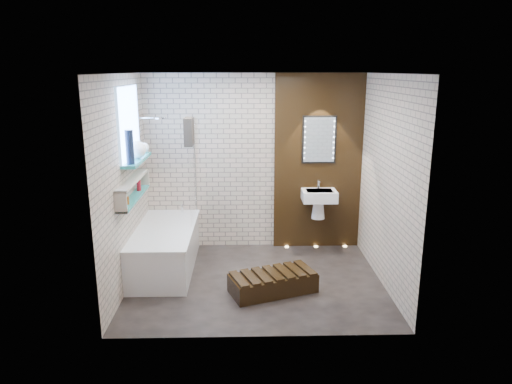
{
  "coord_description": "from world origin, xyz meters",
  "views": [
    {
      "loc": [
        -0.15,
        -5.6,
        2.65
      ],
      "look_at": [
        0.0,
        0.15,
        1.15
      ],
      "focal_mm": 33.21,
      "sensor_mm": 36.0,
      "label": 1
    }
  ],
  "objects_px": {
    "washbasin": "(319,200)",
    "led_mirror": "(319,140)",
    "bathtub": "(165,248)",
    "bath_screen": "(192,170)",
    "walnut_step": "(273,283)"
  },
  "relations": [
    {
      "from": "bathtub",
      "to": "walnut_step",
      "type": "xyz_separation_m",
      "value": [
        1.42,
        -0.75,
        -0.18
      ]
    },
    {
      "from": "led_mirror",
      "to": "bathtub",
      "type": "bearing_deg",
      "value": -160.22
    },
    {
      "from": "washbasin",
      "to": "led_mirror",
      "type": "height_order",
      "value": "led_mirror"
    },
    {
      "from": "walnut_step",
      "to": "washbasin",
      "type": "bearing_deg",
      "value": 61.21
    },
    {
      "from": "washbasin",
      "to": "led_mirror",
      "type": "distance_m",
      "value": 0.88
    },
    {
      "from": "bath_screen",
      "to": "washbasin",
      "type": "xyz_separation_m",
      "value": [
        1.82,
        0.18,
        -0.49
      ]
    },
    {
      "from": "bathtub",
      "to": "led_mirror",
      "type": "distance_m",
      "value": 2.68
    },
    {
      "from": "led_mirror",
      "to": "walnut_step",
      "type": "bearing_deg",
      "value": -116.23
    },
    {
      "from": "bathtub",
      "to": "bath_screen",
      "type": "distance_m",
      "value": 1.14
    },
    {
      "from": "bathtub",
      "to": "walnut_step",
      "type": "distance_m",
      "value": 1.62
    },
    {
      "from": "bathtub",
      "to": "led_mirror",
      "type": "bearing_deg",
      "value": 19.78
    },
    {
      "from": "washbasin",
      "to": "walnut_step",
      "type": "height_order",
      "value": "washbasin"
    },
    {
      "from": "bath_screen",
      "to": "bathtub",
      "type": "bearing_deg",
      "value": -128.9
    },
    {
      "from": "bathtub",
      "to": "bath_screen",
      "type": "relative_size",
      "value": 1.24
    },
    {
      "from": "led_mirror",
      "to": "walnut_step",
      "type": "height_order",
      "value": "led_mirror"
    }
  ]
}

